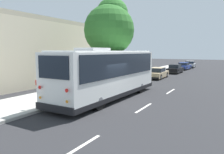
# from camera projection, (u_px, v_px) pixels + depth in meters

# --- Properties ---
(ground_plane) EXTENTS (160.00, 160.00, 0.00)m
(ground_plane) POSITION_uv_depth(u_px,v_px,m) (109.00, 102.00, 14.00)
(ground_plane) COLOR #28282B
(sidewalk_slab) EXTENTS (80.00, 3.98, 0.15)m
(sidewalk_slab) POSITION_uv_depth(u_px,v_px,m) (60.00, 95.00, 16.03)
(sidewalk_slab) COLOR #B2AFA8
(sidewalk_slab) RESTS_ON ground
(curb_strip) EXTENTS (80.00, 0.14, 0.15)m
(curb_strip) POSITION_uv_depth(u_px,v_px,m) (82.00, 98.00, 15.02)
(curb_strip) COLOR #9D9A94
(curb_strip) RESTS_ON ground
(shuttle_bus) EXTENTS (10.49, 2.74, 3.47)m
(shuttle_bus) POSITION_uv_depth(u_px,v_px,m) (108.00, 72.00, 14.98)
(shuttle_bus) COLOR white
(shuttle_bus) RESTS_ON ground
(parked_sedan_tan) EXTENTS (4.73, 1.81, 1.30)m
(parked_sedan_tan) POSITION_uv_depth(u_px,v_px,m) (158.00, 73.00, 26.44)
(parked_sedan_tan) COLOR tan
(parked_sedan_tan) RESTS_ON ground
(parked_sedan_black) EXTENTS (4.31, 1.70, 1.30)m
(parked_sedan_black) POSITION_uv_depth(u_px,v_px,m) (175.00, 69.00, 32.52)
(parked_sedan_black) COLOR black
(parked_sedan_black) RESTS_ON ground
(parked_sedan_blue) EXTENTS (4.23, 1.88, 1.28)m
(parked_sedan_blue) POSITION_uv_depth(u_px,v_px,m) (184.00, 66.00, 38.64)
(parked_sedan_blue) COLOR navy
(parked_sedan_blue) RESTS_ON ground
(parked_sedan_silver) EXTENTS (4.31, 1.95, 1.32)m
(parked_sedan_silver) POSITION_uv_depth(u_px,v_px,m) (190.00, 65.00, 43.46)
(parked_sedan_silver) COLOR #A8AAAF
(parked_sedan_silver) RESTS_ON ground
(street_tree) EXTENTS (4.45, 4.45, 7.87)m
(street_tree) POSITION_uv_depth(u_px,v_px,m) (110.00, 27.00, 19.35)
(street_tree) COLOR brown
(street_tree) RESTS_ON sidewalk_slab
(sign_post_near) EXTENTS (0.06, 0.22, 1.55)m
(sign_post_near) POSITION_uv_depth(u_px,v_px,m) (37.00, 94.00, 11.97)
(sign_post_near) COLOR gray
(sign_post_near) RESTS_ON sidewalk_slab
(sign_post_far) EXTENTS (0.06, 0.06, 1.40)m
(sign_post_far) POSITION_uv_depth(u_px,v_px,m) (64.00, 89.00, 13.86)
(sign_post_far) COLOR gray
(sign_post_far) RESTS_ON sidewalk_slab
(building_backdrop) EXTENTS (22.91, 6.37, 6.41)m
(building_backdrop) POSITION_uv_depth(u_px,v_px,m) (53.00, 53.00, 25.02)
(building_backdrop) COLOR beige
(building_backdrop) RESTS_ON ground
(lane_stripe_behind) EXTENTS (2.40, 0.14, 0.01)m
(lane_stripe_behind) POSITION_uv_depth(u_px,v_px,m) (80.00, 147.00, 7.45)
(lane_stripe_behind) COLOR silver
(lane_stripe_behind) RESTS_ON ground
(lane_stripe_mid) EXTENTS (2.40, 0.14, 0.01)m
(lane_stripe_mid) POSITION_uv_depth(u_px,v_px,m) (144.00, 108.00, 12.64)
(lane_stripe_mid) COLOR silver
(lane_stripe_mid) RESTS_ON ground
(lane_stripe_ahead) EXTENTS (2.40, 0.14, 0.01)m
(lane_stripe_ahead) POSITION_uv_depth(u_px,v_px,m) (171.00, 91.00, 17.83)
(lane_stripe_ahead) COLOR silver
(lane_stripe_ahead) RESTS_ON ground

